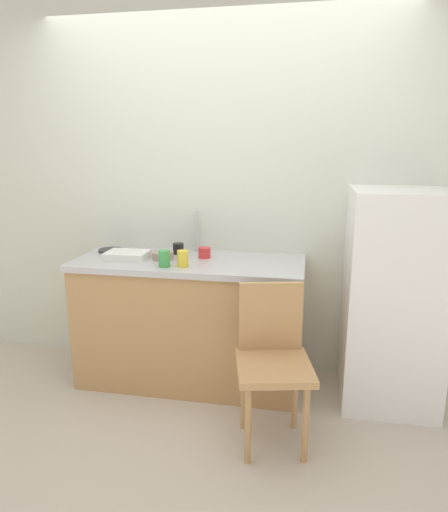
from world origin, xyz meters
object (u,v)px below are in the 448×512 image
object	(u,v)px
terracotta_bowl	(163,256)
chair	(273,357)
cup_yellow	(183,259)
cup_green	(164,259)
hotplate	(111,250)
cup_black	(178,249)
refrigerator	(393,299)
dish_tray	(127,255)
cup_red	(204,253)

from	to	relation	value
terracotta_bowl	chair	bearing A→B (deg)	-34.55
cup_yellow	chair	bearing A→B (deg)	-32.63
chair	cup_green	size ratio (longest dim) A/B	8.45
hotplate	cup_black	size ratio (longest dim) A/B	2.21
refrigerator	cup_yellow	world-z (taller)	refrigerator
dish_tray	cup_yellow	size ratio (longest dim) A/B	2.69
cup_yellow	cup_red	xyz separation A→B (m)	(0.08, 0.25, -0.02)
hotplate	cup_green	bearing A→B (deg)	-31.83
refrigerator	cup_green	xyz separation A→B (m)	(-1.43, -0.20, 0.24)
terracotta_bowl	cup_green	distance (m)	0.20
chair	hotplate	xyz separation A→B (m)	(-1.24, 0.69, 0.39)
dish_tray	terracotta_bowl	size ratio (longest dim) A/B	1.96
terracotta_bowl	cup_yellow	world-z (taller)	cup_yellow
chair	cup_black	size ratio (longest dim) A/B	11.57
dish_tray	cup_yellow	distance (m)	0.44
dish_tray	terracotta_bowl	xyz separation A→B (m)	(0.24, 0.04, 0.00)
dish_tray	terracotta_bowl	bearing A→B (deg)	8.65
cup_red	cup_yellow	bearing A→B (deg)	-108.36
chair	cup_yellow	size ratio (longest dim) A/B	8.56
refrigerator	chair	distance (m)	0.92
chair	cup_green	distance (m)	0.92
chair	cup_yellow	xyz separation A→B (m)	(-0.61, 0.39, 0.43)
refrigerator	cup_black	size ratio (longest dim) A/B	17.88
dish_tray	cup_red	world-z (taller)	cup_red
chair	refrigerator	bearing A→B (deg)	26.51
dish_tray	hotplate	world-z (taller)	dish_tray
chair	terracotta_bowl	distance (m)	1.05
refrigerator	terracotta_bowl	size ratio (longest dim) A/B	9.63
terracotta_bowl	hotplate	distance (m)	0.46
chair	dish_tray	world-z (taller)	dish_tray
dish_tray	hotplate	xyz separation A→B (m)	(-0.20, 0.17, -0.02)
hotplate	cup_green	xyz separation A→B (m)	(0.51, -0.32, 0.04)
dish_tray	cup_red	bearing A→B (deg)	14.33
refrigerator	cup_black	xyz separation A→B (m)	(-1.44, 0.15, 0.23)
hotplate	cup_black	distance (m)	0.50
dish_tray	cup_black	size ratio (longest dim) A/B	3.64
dish_tray	cup_green	distance (m)	0.34
terracotta_bowl	cup_black	size ratio (longest dim) A/B	1.86
cup_green	cup_red	bearing A→B (deg)	54.29
terracotta_bowl	cup_black	world-z (taller)	cup_black
cup_yellow	cup_black	xyz separation A→B (m)	(-0.13, 0.33, -0.01)
terracotta_bowl	cup_green	world-z (taller)	cup_green
cup_black	cup_red	xyz separation A→B (m)	(0.21, -0.08, -0.00)
refrigerator	cup_green	bearing A→B (deg)	-172.12
chair	cup_red	bearing A→B (deg)	117.22
cup_yellow	refrigerator	bearing A→B (deg)	7.51
chair	hotplate	bearing A→B (deg)	138.70
chair	cup_red	size ratio (longest dim) A/B	10.74
refrigerator	cup_black	bearing A→B (deg)	173.96
terracotta_bowl	hotplate	size ratio (longest dim) A/B	0.84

